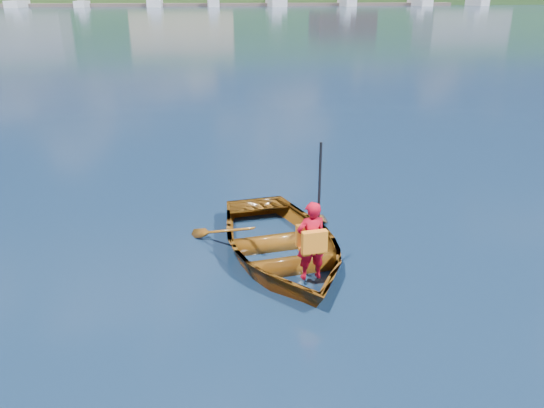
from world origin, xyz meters
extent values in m
plane|color=#152548|center=(0.00, 0.00, 0.00)|extent=(600.00, 600.00, 0.00)
imported|color=brown|center=(-1.04, -0.16, 0.21)|extent=(2.92, 3.77, 0.72)
imported|color=red|center=(-0.77, -1.04, 0.66)|extent=(0.44, 0.32, 1.11)
cube|color=orange|center=(-0.75, -1.15, 0.70)|extent=(0.35, 0.15, 0.30)
cube|color=orange|center=(-0.78, -0.92, 0.70)|extent=(0.35, 0.13, 0.30)
cube|color=orange|center=(-0.77, -1.04, 0.52)|extent=(0.33, 0.26, 0.05)
cylinder|color=black|center=(-0.64, -0.87, 1.03)|extent=(0.04, 0.04, 1.86)
cube|color=#3D5D27|center=(0.00, 190.00, 1.00)|extent=(400.00, 80.00, 2.00)
cube|color=brown|center=(-8.57, 148.00, 0.40)|extent=(160.04, 5.90, 0.80)
cube|color=white|center=(-45.41, 143.00, 0.72)|extent=(3.26, 11.63, 1.81)
cube|color=white|center=(-29.68, 143.00, 0.68)|extent=(2.60, 9.29, 1.69)
cube|color=white|center=(-11.31, 143.00, 0.88)|extent=(3.49, 12.48, 2.20)
cube|color=white|center=(3.74, 143.00, 0.88)|extent=(2.83, 10.10, 2.20)
cube|color=white|center=(20.51, 143.00, 0.86)|extent=(3.90, 13.92, 2.15)
cube|color=white|center=(40.13, 143.00, 0.91)|extent=(2.79, 9.98, 2.27)
cube|color=white|center=(61.06, 143.00, 0.72)|extent=(3.12, 11.15, 1.81)
cube|color=white|center=(78.13, 143.00, 0.92)|extent=(2.58, 9.21, 2.30)
camera|label=1|loc=(-2.19, -7.26, 3.74)|focal=35.00mm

